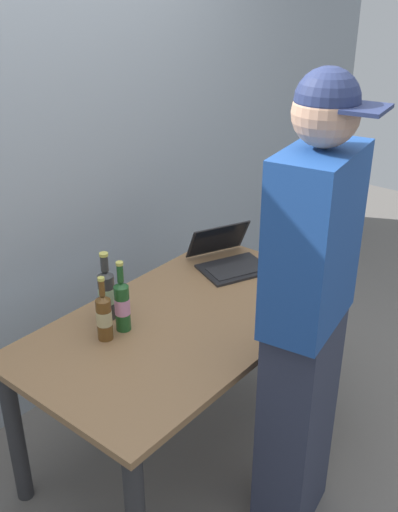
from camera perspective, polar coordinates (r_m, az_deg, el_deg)
ground_plane at (r=2.90m, az=-1.18°, el=-17.82°), size 8.00×8.00×0.00m
desk at (r=2.52m, az=-1.31°, el=-8.07°), size 1.43×0.80×0.70m
laptop at (r=2.86m, az=2.87°, el=-0.19°), size 0.42×0.43×0.19m
beer_bottle_amber at (r=2.30m, az=-9.21°, el=-5.76°), size 0.06×0.06×0.27m
beer_bottle_brown at (r=2.34m, az=-7.48°, el=-4.66°), size 0.06×0.06×0.30m
beer_bottle_green at (r=2.43m, az=-8.97°, el=-3.53°), size 0.07×0.07×0.30m
person_figure at (r=2.07m, az=10.37°, el=-6.44°), size 0.42×0.32×1.77m
back_wall at (r=2.78m, az=-14.64°, el=10.52°), size 6.00×0.10×2.60m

